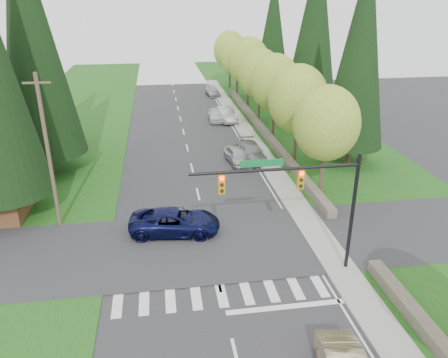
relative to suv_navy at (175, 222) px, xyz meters
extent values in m
plane|color=#28282B|center=(2.01, -9.88, -0.79)|extent=(120.00, 120.00, 0.00)
cube|color=#1B4C14|center=(15.01, 10.12, -0.76)|extent=(14.00, 110.00, 0.06)
cube|color=#1B4C14|center=(-10.99, 10.12, -0.76)|extent=(14.00, 110.00, 0.06)
cube|color=#28282B|center=(2.01, -1.88, -0.79)|extent=(120.00, 8.00, 0.10)
cube|color=gray|center=(8.91, 12.12, -0.73)|extent=(1.80, 80.00, 0.13)
cube|color=gray|center=(8.06, 12.12, -0.73)|extent=(0.20, 80.00, 0.13)
cube|color=#4C4438|center=(10.61, 20.12, -0.44)|extent=(0.70, 40.00, 0.70)
cylinder|color=black|center=(9.21, -5.38, 2.61)|extent=(0.20, 0.20, 6.80)
cylinder|color=black|center=(4.91, -5.38, 5.41)|extent=(8.60, 0.16, 0.16)
cube|color=#0C662D|center=(4.21, -5.33, 5.76)|extent=(2.20, 0.04, 0.35)
cube|color=#BF8C0C|center=(6.21, -5.38, 4.81)|extent=(0.32, 0.24, 1.00)
sphere|color=#FF0C05|center=(6.21, -5.52, 5.16)|extent=(0.22, 0.22, 0.22)
cube|color=#BF8C0C|center=(2.21, -5.38, 4.81)|extent=(0.32, 0.24, 1.00)
sphere|color=#FF0C05|center=(2.21, -5.52, 5.16)|extent=(0.22, 0.22, 0.22)
cylinder|color=#473828|center=(-7.49, 2.12, 4.21)|extent=(0.24, 0.24, 10.00)
cube|color=#473828|center=(-7.49, 2.12, 8.61)|extent=(1.60, 0.10, 0.12)
cylinder|color=#38281C|center=(11.21, 4.12, 1.59)|extent=(0.32, 0.32, 4.76)
ellipsoid|color=#5A7820|center=(11.21, 4.12, 4.82)|extent=(4.80, 4.80, 5.52)
cylinder|color=#38281C|center=(11.31, 11.12, 1.67)|extent=(0.32, 0.32, 4.93)
ellipsoid|color=#5A7820|center=(11.31, 11.12, 5.01)|extent=(5.20, 5.20, 5.98)
cylinder|color=#38281C|center=(11.11, 18.12, 1.73)|extent=(0.32, 0.32, 5.04)
ellipsoid|color=#5A7820|center=(11.11, 18.12, 5.15)|extent=(5.00, 5.00, 5.75)
cylinder|color=#38281C|center=(11.21, 25.12, 1.61)|extent=(0.32, 0.32, 4.82)
ellipsoid|color=#5A7820|center=(11.21, 25.12, 4.88)|extent=(5.00, 5.00, 5.75)
cylinder|color=#38281C|center=(11.31, 32.12, 1.78)|extent=(0.32, 0.32, 5.15)
ellipsoid|color=#5A7820|center=(11.31, 32.12, 5.28)|extent=(5.40, 5.40, 6.21)
cylinder|color=#38281C|center=(11.11, 39.12, 1.56)|extent=(0.32, 0.32, 4.70)
ellipsoid|color=#5A7820|center=(11.11, 39.12, 4.75)|extent=(4.80, 4.80, 5.52)
cylinder|color=#38281C|center=(11.21, 46.12, 1.70)|extent=(0.32, 0.32, 4.98)
ellipsoid|color=#5A7820|center=(11.21, 46.12, 5.08)|extent=(5.20, 5.20, 5.98)
cylinder|color=#38281C|center=(-10.99, 4.12, 0.21)|extent=(0.50, 0.50, 2.00)
cylinder|color=#38281C|center=(-9.99, 12.12, 0.21)|extent=(0.50, 0.50, 2.00)
cone|color=black|center=(-9.99, 12.12, 10.51)|extent=(6.46, 6.46, 19.00)
cylinder|color=#38281C|center=(-11.99, 18.12, 0.21)|extent=(0.50, 0.50, 2.00)
cone|color=black|center=(-11.99, 18.12, 9.51)|extent=(5.78, 5.78, 17.00)
cylinder|color=#38281C|center=(16.01, 10.12, 0.21)|extent=(0.50, 0.50, 2.00)
cone|color=black|center=(16.01, 10.12, 9.01)|extent=(5.44, 5.44, 16.00)
cylinder|color=#38281C|center=(17.01, 24.12, 0.21)|extent=(0.50, 0.50, 2.00)
cone|color=black|center=(17.01, 24.12, 10.01)|extent=(6.12, 6.12, 18.00)
cylinder|color=#38281C|center=(16.01, 38.12, 0.21)|extent=(0.50, 0.50, 2.00)
cone|color=black|center=(16.01, 38.12, 8.51)|extent=(5.10, 5.10, 15.00)
imported|color=#0B0E38|center=(0.00, 0.00, 0.00)|extent=(5.99, 3.31, 1.59)
imported|color=#A7A6AB|center=(6.21, 11.55, -0.05)|extent=(2.23, 4.55, 1.49)
imported|color=gray|center=(7.61, 12.53, -0.05)|extent=(2.26, 5.17, 1.48)
imported|color=#ACACB1|center=(7.35, 25.83, 0.02)|extent=(2.39, 5.15, 1.63)
imported|color=silver|center=(6.21, 26.12, -0.03)|extent=(1.96, 4.53, 1.52)
imported|color=#9C9CA0|center=(7.61, 40.06, -0.17)|extent=(2.10, 4.44, 1.25)
camera|label=1|loc=(-0.63, -24.62, 13.35)|focal=35.00mm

